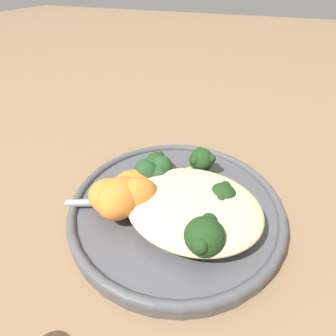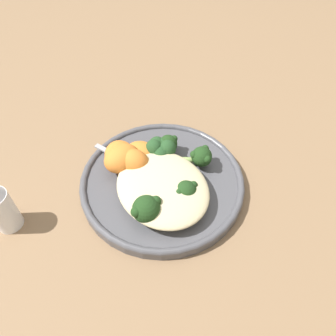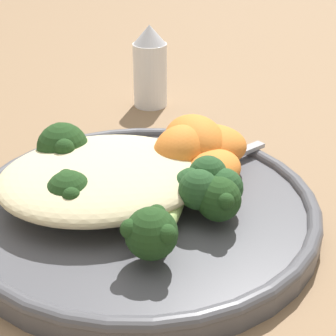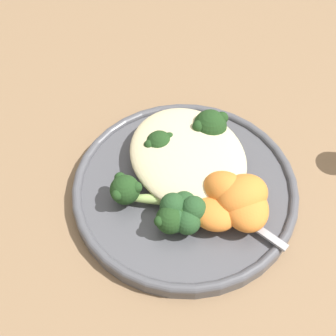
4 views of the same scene
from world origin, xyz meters
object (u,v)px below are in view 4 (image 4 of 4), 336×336
at_px(sweet_potato_chunk_2, 225,190).
at_px(spoon, 233,210).
at_px(broccoli_stalk_0, 209,136).
at_px(kale_tuft, 183,212).
at_px(broccoli_stalk_3, 175,216).
at_px(plate, 185,188).
at_px(sweet_potato_chunk_0, 245,207).
at_px(sweet_potato_chunk_1, 213,214).
at_px(broccoli_stalk_1, 165,153).
at_px(broccoli_stalk_2, 135,191).
at_px(sweet_potato_chunk_3, 242,196).
at_px(quinoa_mound, 188,155).

relative_size(sweet_potato_chunk_2, spoon, 0.52).
distance_m(broccoli_stalk_0, kale_tuft, 0.12).
bearing_deg(broccoli_stalk_3, spoon, 148.32).
bearing_deg(sweet_potato_chunk_2, plate, -143.84).
height_order(sweet_potato_chunk_0, sweet_potato_chunk_1, sweet_potato_chunk_0).
bearing_deg(sweet_potato_chunk_2, sweet_potato_chunk_1, -53.04).
bearing_deg(spoon, broccoli_stalk_1, 176.70).
xyz_separation_m(broccoli_stalk_2, sweet_potato_chunk_0, (0.08, 0.11, 0.00)).
bearing_deg(sweet_potato_chunk_0, sweet_potato_chunk_3, 169.07).
distance_m(broccoli_stalk_1, spoon, 0.11).
relative_size(broccoli_stalk_3, spoon, 0.85).
relative_size(broccoli_stalk_3, kale_tuft, 1.62).
relative_size(quinoa_mound, broccoli_stalk_0, 1.42).
relative_size(plate, sweet_potato_chunk_0, 4.22).
bearing_deg(broccoli_stalk_1, kale_tuft, 159.05).
relative_size(broccoli_stalk_1, spoon, 1.21).
bearing_deg(sweet_potato_chunk_3, broccoli_stalk_0, 173.72).
height_order(plate, sweet_potato_chunk_3, sweet_potato_chunk_3).
relative_size(broccoli_stalk_1, sweet_potato_chunk_2, 2.34).
bearing_deg(broccoli_stalk_3, broccoli_stalk_0, -154.31).
bearing_deg(broccoli_stalk_3, broccoli_stalk_1, -126.63).
relative_size(sweet_potato_chunk_3, spoon, 0.62).
distance_m(sweet_potato_chunk_0, sweet_potato_chunk_2, 0.03).
distance_m(broccoli_stalk_1, kale_tuft, 0.09).
bearing_deg(kale_tuft, broccoli_stalk_3, -91.74).
distance_m(quinoa_mound, sweet_potato_chunk_0, 0.10).
distance_m(broccoli_stalk_2, sweet_potato_chunk_3, 0.13).
bearing_deg(plate, kale_tuft, -30.96).
height_order(broccoli_stalk_1, sweet_potato_chunk_1, broccoli_stalk_1).
height_order(broccoli_stalk_0, sweet_potato_chunk_2, same).
bearing_deg(quinoa_mound, sweet_potato_chunk_1, -8.51).
relative_size(broccoli_stalk_1, broccoli_stalk_3, 1.42).
bearing_deg(quinoa_mound, spoon, 8.71).
xyz_separation_m(broccoli_stalk_1, kale_tuft, (0.09, -0.02, 0.00)).
xyz_separation_m(plate, quinoa_mound, (-0.03, 0.02, 0.03)).
bearing_deg(broccoli_stalk_2, spoon, 173.92).
bearing_deg(sweet_potato_chunk_0, broccoli_stalk_1, -157.28).
distance_m(broccoli_stalk_3, spoon, 0.07).
height_order(plate, sweet_potato_chunk_0, sweet_potato_chunk_0).
distance_m(sweet_potato_chunk_1, spoon, 0.03).
xyz_separation_m(sweet_potato_chunk_3, spoon, (0.00, -0.01, -0.02)).
xyz_separation_m(plate, broccoli_stalk_3, (0.04, -0.04, 0.03)).
relative_size(sweet_potato_chunk_1, sweet_potato_chunk_2, 0.99).
height_order(broccoli_stalk_0, sweet_potato_chunk_1, broccoli_stalk_0).
relative_size(broccoli_stalk_2, sweet_potato_chunk_2, 1.98).
xyz_separation_m(sweet_potato_chunk_0, sweet_potato_chunk_3, (-0.01, 0.00, 0.00)).
bearing_deg(broccoli_stalk_2, sweet_potato_chunk_2, -177.64).
xyz_separation_m(broccoli_stalk_1, broccoli_stalk_2, (0.04, -0.06, 0.00)).
distance_m(plate, broccoli_stalk_0, 0.07).
bearing_deg(broccoli_stalk_1, sweet_potato_chunk_3, -161.50).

